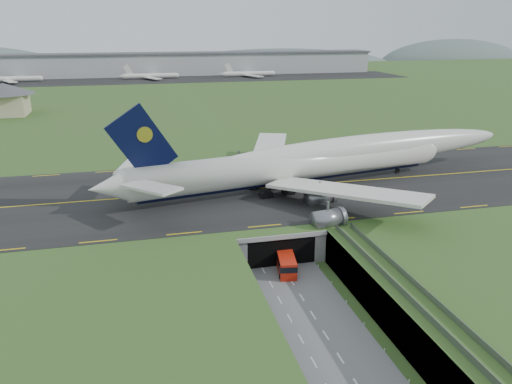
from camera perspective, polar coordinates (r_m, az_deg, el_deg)
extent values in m
plane|color=#3B5723|center=(80.38, 4.57, -11.00)|extent=(900.00, 900.00, 0.00)
cube|color=gray|center=(78.95, 4.62, -9.11)|extent=(800.00, 800.00, 6.00)
cube|color=slate|center=(74.27, 6.40, -13.68)|extent=(12.00, 75.00, 0.20)
cube|color=black|center=(107.16, -0.79, 0.32)|extent=(800.00, 44.00, 0.18)
cube|color=gray|center=(94.54, 1.10, -2.59)|extent=(16.00, 22.00, 1.00)
cube|color=gray|center=(94.06, -3.05, -4.37)|extent=(2.00, 22.00, 6.00)
cube|color=gray|center=(97.35, 5.09, -3.60)|extent=(2.00, 22.00, 6.00)
cube|color=black|center=(91.23, 1.89, -5.44)|extent=(12.00, 12.00, 5.00)
cube|color=#A8A8A3|center=(84.66, 3.00, -5.14)|extent=(17.00, 0.50, 0.80)
cube|color=#A8A8A3|center=(67.39, 18.92, -12.62)|extent=(3.00, 53.00, 0.50)
cube|color=gray|center=(66.33, 17.94, -12.29)|extent=(0.06, 53.00, 1.00)
cube|color=gray|center=(67.73, 20.01, -11.85)|extent=(0.06, 53.00, 1.00)
cylinder|color=#A8A8A3|center=(62.73, 23.41, -19.07)|extent=(0.90, 0.90, 5.60)
cylinder|color=#A8A8A3|center=(70.70, 17.57, -13.74)|extent=(0.90, 0.90, 5.60)
cylinder|color=#A8A8A3|center=(79.68, 13.17, -9.46)|extent=(0.90, 0.90, 5.60)
cylinder|color=silver|center=(106.38, 4.27, 3.09)|extent=(70.33, 19.29, 6.62)
sphere|color=silver|center=(126.46, 18.50, 4.67)|extent=(7.56, 7.56, 6.48)
cone|color=silver|center=(95.05, -16.51, 0.48)|extent=(8.26, 7.50, 6.29)
ellipsoid|color=silver|center=(115.99, 12.61, 4.75)|extent=(78.46, 20.29, 6.95)
ellipsoid|color=black|center=(125.59, 18.19, 5.00)|extent=(5.08, 3.69, 2.32)
cylinder|color=black|center=(107.09, 4.24, 1.76)|extent=(66.18, 14.88, 2.78)
cube|color=silver|center=(121.81, 1.44, 4.62)|extent=(17.17, 31.62, 2.78)
cube|color=silver|center=(102.85, -13.81, 2.96)|extent=(7.86, 12.25, 1.06)
cube|color=silver|center=(94.20, 10.12, 0.15)|extent=(25.62, 28.26, 2.78)
cube|color=silver|center=(88.22, -11.90, 0.53)|extent=(10.72, 11.80, 1.06)
cube|color=black|center=(94.06, -12.89, 5.50)|extent=(13.04, 3.00, 14.63)
cylinder|color=gold|center=(93.83, -12.64, 6.46)|extent=(2.98, 1.24, 2.89)
cylinder|color=slate|center=(116.25, 2.26, 2.30)|extent=(5.91, 4.33, 3.41)
cylinder|color=slate|center=(123.86, -1.99, 3.32)|extent=(5.91, 4.33, 3.41)
cylinder|color=slate|center=(99.86, 7.25, -0.59)|extent=(5.91, 4.33, 3.41)
cylinder|color=slate|center=(88.79, 8.15, -3.10)|extent=(5.91, 4.33, 3.41)
cylinder|color=black|center=(123.04, 15.85, 2.34)|extent=(1.21, 0.72, 1.14)
cube|color=black|center=(105.60, 1.99, 0.50)|extent=(7.42, 8.24, 1.45)
cube|color=red|center=(84.52, 3.47, -8.15)|extent=(3.89, 7.62, 2.91)
cube|color=black|center=(84.26, 3.47, -7.79)|extent=(3.97, 7.73, 0.97)
cube|color=black|center=(85.06, 3.45, -8.88)|extent=(3.62, 7.11, 0.48)
cylinder|color=black|center=(82.75, 2.79, -9.62)|extent=(0.48, 0.92, 0.87)
cylinder|color=black|center=(87.03, 2.42, -8.12)|extent=(0.48, 0.92, 0.87)
cylinder|color=black|center=(83.06, 4.54, -9.55)|extent=(0.48, 0.92, 0.87)
cylinder|color=black|center=(87.32, 4.08, -8.06)|extent=(0.48, 0.92, 0.87)
cube|color=#C3B88D|center=(220.63, -26.70, 8.91)|extent=(15.75, 15.75, 8.30)
cone|color=#4C4C51|center=(219.89, -26.93, 10.50)|extent=(23.10, 23.10, 4.15)
cube|color=#B2B2B2|center=(367.91, -10.37, 14.15)|extent=(300.00, 22.00, 15.00)
cube|color=#4C4C51|center=(367.46, -10.44, 15.31)|extent=(302.00, 24.00, 1.20)
cube|color=black|center=(338.70, -9.96, 12.57)|extent=(320.00, 50.00, 0.08)
cylinder|color=silver|center=(350.51, -26.19, 11.52)|extent=(34.00, 3.20, 3.20)
cylinder|color=silver|center=(342.92, -11.97, 12.86)|extent=(34.00, 3.20, 3.20)
cylinder|color=silver|center=(351.39, -0.82, 13.37)|extent=(34.00, 3.20, 3.20)
ellipsoid|color=#4F5F5B|center=(518.18, 2.49, 13.66)|extent=(260.00, 91.00, 44.00)
ellipsoid|color=#4F5F5B|center=(604.58, 21.55, 13.12)|extent=(180.00, 63.00, 60.00)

